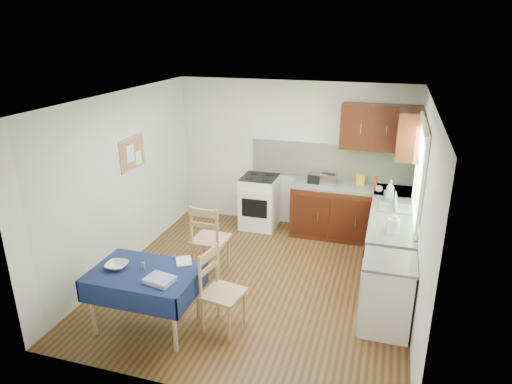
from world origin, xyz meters
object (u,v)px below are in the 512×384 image
(sandwich_press, at_px, (318,177))
(dish_rack, at_px, (396,207))
(chair_far, at_px, (209,237))
(chair_near, at_px, (219,289))
(toaster, at_px, (328,179))
(dining_table, at_px, (145,279))
(kettle, at_px, (394,225))

(sandwich_press, bearing_deg, dish_rack, -22.08)
(chair_far, relative_size, dish_rack, 2.29)
(chair_near, xyz_separation_m, toaster, (0.79, 2.85, 0.47))
(dish_rack, bearing_deg, toaster, 150.47)
(chair_near, bearing_deg, chair_far, 37.18)
(chair_far, relative_size, toaster, 4.11)
(toaster, bearing_deg, chair_near, -125.49)
(dining_table, height_order, dish_rack, dish_rack)
(sandwich_press, height_order, dish_rack, dish_rack)
(chair_near, distance_m, kettle, 2.27)
(toaster, bearing_deg, kettle, -77.00)
(chair_far, height_order, kettle, kettle)
(dining_table, bearing_deg, chair_far, 100.17)
(dish_rack, distance_m, kettle, 0.83)
(chair_near, distance_m, dish_rack, 2.81)
(chair_far, relative_size, chair_near, 1.08)
(chair_near, xyz_separation_m, kettle, (1.83, 1.25, 0.50))
(dish_rack, bearing_deg, kettle, -84.93)
(dining_table, bearing_deg, chair_near, 34.82)
(dish_rack, relative_size, kettle, 1.83)
(toaster, xyz_separation_m, kettle, (1.04, -1.60, 0.02))
(chair_near, bearing_deg, toaster, -6.04)
(chair_near, height_order, kettle, kettle)
(toaster, height_order, sandwich_press, toaster)
(dining_table, distance_m, chair_far, 1.37)
(dining_table, relative_size, chair_near, 1.24)
(sandwich_press, bearing_deg, kettle, -41.52)
(chair_far, distance_m, dish_rack, 2.65)
(chair_far, xyz_separation_m, chair_near, (0.59, -1.13, -0.04))
(sandwich_press, bearing_deg, chair_near, -89.25)
(chair_far, xyz_separation_m, dish_rack, (2.45, 0.94, 0.37))
(chair_near, distance_m, sandwich_press, 3.04)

